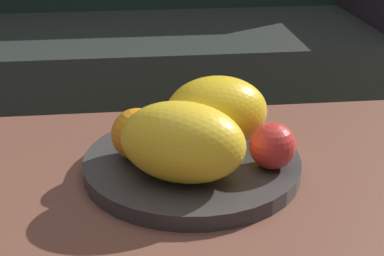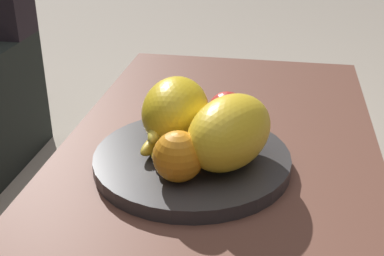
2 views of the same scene
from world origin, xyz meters
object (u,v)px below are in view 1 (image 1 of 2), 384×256
object	(u,v)px
couch	(146,48)
melon_smaller_beside	(185,142)
coffee_table	(181,208)
banana_bunch	(202,128)
fruit_bowl	(192,164)
melon_large_front	(217,112)
orange_left	(137,134)
apple_front	(273,146)

from	to	relation	value
couch	melon_smaller_beside	world-z (taller)	couch
coffee_table	banana_bunch	world-z (taller)	banana_bunch
fruit_bowl	banana_bunch	world-z (taller)	banana_bunch
fruit_bowl	melon_large_front	size ratio (longest dim) A/B	2.09
couch	orange_left	bearing A→B (deg)	-92.85
melon_large_front	apple_front	size ratio (longest dim) A/B	2.31
couch	coffee_table	bearing A→B (deg)	-89.49
couch	melon_large_front	distance (m)	1.05
coffee_table	couch	distance (m)	1.11
couch	melon_smaller_beside	bearing A→B (deg)	-89.33
melon_smaller_beside	coffee_table	bearing A→B (deg)	97.16
fruit_bowl	couch	bearing A→B (deg)	91.67
coffee_table	melon_smaller_beside	world-z (taller)	melon_smaller_beside
fruit_bowl	banana_bunch	xyz separation A→B (m)	(0.02, 0.05, 0.04)
melon_smaller_beside	banana_bunch	distance (m)	0.13
melon_large_front	melon_smaller_beside	size ratio (longest dim) A/B	0.89
fruit_bowl	melon_large_front	xyz separation A→B (m)	(0.04, 0.04, 0.07)
coffee_table	melon_large_front	xyz separation A→B (m)	(0.07, 0.08, 0.13)
melon_large_front	banana_bunch	bearing A→B (deg)	149.60
melon_large_front	couch	bearing A→B (deg)	94.18
melon_large_front	melon_smaller_beside	bearing A→B (deg)	-120.86
orange_left	melon_large_front	bearing A→B (deg)	13.39
melon_large_front	banana_bunch	xyz separation A→B (m)	(-0.02, 0.01, -0.03)
apple_front	fruit_bowl	bearing A→B (deg)	158.14
coffee_table	apple_front	size ratio (longest dim) A/B	17.53
couch	fruit_bowl	world-z (taller)	couch
orange_left	apple_front	xyz separation A→B (m)	(0.20, -0.05, -0.01)
couch	melon_large_front	bearing A→B (deg)	-85.82
orange_left	apple_front	bearing A→B (deg)	-14.99
coffee_table	banana_bunch	bearing A→B (deg)	64.05
melon_large_front	fruit_bowl	bearing A→B (deg)	-139.64
banana_bunch	orange_left	bearing A→B (deg)	-157.60
couch	melon_smaller_beside	distance (m)	1.15
couch	orange_left	distance (m)	1.08
coffee_table	fruit_bowl	xyz separation A→B (m)	(0.02, 0.04, 0.06)
coffee_table	fruit_bowl	distance (m)	0.07
coffee_table	orange_left	world-z (taller)	orange_left
couch	apple_front	world-z (taller)	couch
orange_left	apple_front	distance (m)	0.21
coffee_table	orange_left	xyz separation A→B (m)	(-0.06, 0.05, 0.11)
fruit_bowl	apple_front	world-z (taller)	apple_front
apple_front	coffee_table	bearing A→B (deg)	176.46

